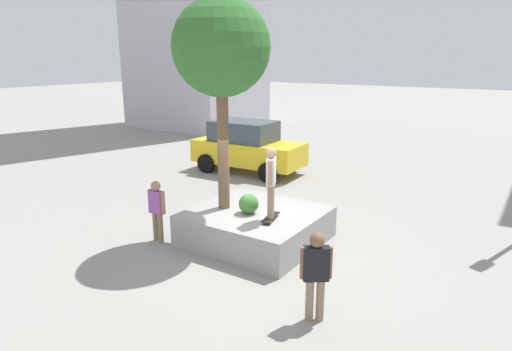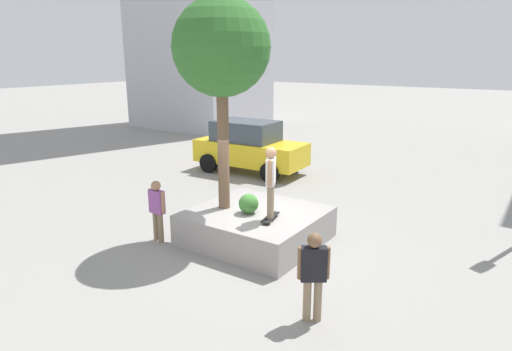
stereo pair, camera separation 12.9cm
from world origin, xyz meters
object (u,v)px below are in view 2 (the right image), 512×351
Objects in this scene: planter_ledge at (256,226)px; bystander_watching at (313,271)px; taxi_cab at (249,146)px; pedestrian_crossing at (157,207)px; plaza_tree at (221,49)px; skateboarder at (271,177)px; skateboard at (270,217)px.

bystander_watching reaches higher than planter_ledge.
taxi_cab is 7.17m from pedestrian_crossing.
pedestrian_crossing is at bearing -135.37° from plaza_tree.
plaza_tree is 3.04× the size of skateboarder.
skateboarder is at bearing 0.00° from skateboard.
plaza_tree is 5.52m from bystander_watching.
skateboarder is (1.42, -0.10, -2.79)m from plaza_tree.
taxi_cab is 2.85× the size of pedestrian_crossing.
plaza_tree is 1.14× the size of taxi_cab.
planter_ledge is at bearing 139.69° from bystander_watching.
plaza_tree reaches higher than planter_ledge.
skateboarder is 7.49m from taxi_cab.
plaza_tree is 3.13m from skateboarder.
taxi_cab is at bearing 128.73° from skateboard.
skateboarder is at bearing 136.55° from bystander_watching.
skateboarder is at bearing -26.63° from planter_ledge.
skateboarder is 0.37× the size of taxi_cab.
planter_ledge is 0.60× the size of plaza_tree.
bystander_watching is (4.73, -0.97, 0.04)m from pedestrian_crossing.
skateboarder reaches higher than planter_ledge.
plaza_tree reaches higher than skateboard.
taxi_cab is (-3.24, 5.71, -3.56)m from plaza_tree.
pedestrian_crossing is at bearing -73.24° from taxi_cab.
skateboarder reaches higher than skateboard.
skateboarder reaches higher than bystander_watching.
bystander_watching is (2.14, -2.03, 0.11)m from skateboard.
plaza_tree is at bearing -165.54° from planter_ledge.
skateboard is 2.80m from pedestrian_crossing.
planter_ledge is 0.69× the size of taxi_cab.
taxi_cab reaches higher than pedestrian_crossing.
skateboarder is 3.07m from bystander_watching.
plaza_tree reaches higher than bystander_watching.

